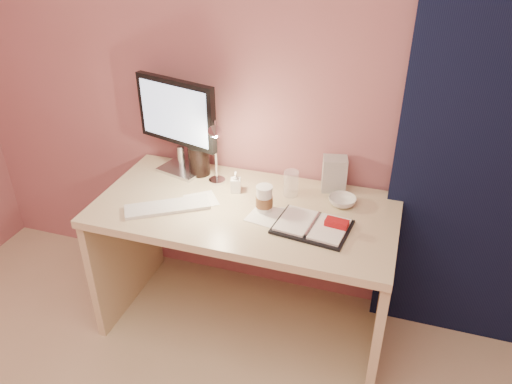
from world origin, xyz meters
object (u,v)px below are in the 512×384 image
(bowl, at_px, (342,201))
(desk, at_px, (250,237))
(coffee_cup, at_px, (264,199))
(desk_lamp, at_px, (202,147))
(monitor, at_px, (178,118))
(dark_jar, at_px, (199,160))
(clear_cup, at_px, (291,183))
(planner, at_px, (314,226))
(keyboard, at_px, (168,207))
(lotion_bottle, at_px, (236,182))
(product_box, at_px, (334,174))

(bowl, bearing_deg, desk, -169.46)
(coffee_cup, distance_m, desk_lamp, 0.39)
(monitor, relative_size, dark_jar, 3.20)
(clear_cup, bearing_deg, dark_jar, 172.51)
(planner, bearing_deg, dark_jar, 162.14)
(clear_cup, relative_size, desk_lamp, 0.35)
(keyboard, height_order, dark_jar, dark_jar)
(desk, xyz_separation_m, planner, (0.34, -0.15, 0.24))
(lotion_bottle, relative_size, product_box, 0.62)
(desk, relative_size, product_box, 8.17)
(desk, bearing_deg, monitor, 159.48)
(planner, relative_size, clear_cup, 2.74)
(lotion_bottle, distance_m, desk_lamp, 0.24)
(monitor, distance_m, dark_jar, 0.24)
(keyboard, bearing_deg, monitor, 71.95)
(bowl, bearing_deg, coffee_cup, -154.78)
(clear_cup, height_order, desk_lamp, desk_lamp)
(coffee_cup, xyz_separation_m, product_box, (0.27, 0.29, 0.03))
(desk_lamp, bearing_deg, dark_jar, 97.33)
(planner, height_order, product_box, product_box)
(desk, bearing_deg, product_box, 30.20)
(desk, distance_m, product_box, 0.52)
(coffee_cup, bearing_deg, product_box, 47.17)
(monitor, relative_size, keyboard, 1.28)
(monitor, bearing_deg, desk_lamp, -21.63)
(lotion_bottle, distance_m, product_box, 0.48)
(coffee_cup, relative_size, product_box, 0.74)
(desk_lamp, bearing_deg, keyboard, -135.33)
(desk, bearing_deg, bowl, 10.54)
(keyboard, distance_m, desk_lamp, 0.32)
(desk, height_order, lotion_bottle, lotion_bottle)
(keyboard, xyz_separation_m, lotion_bottle, (0.25, 0.24, 0.04))
(planner, distance_m, desk_lamp, 0.65)
(monitor, distance_m, bowl, 0.90)
(desk_lamp, bearing_deg, bowl, -18.16)
(planner, bearing_deg, monitor, 165.18)
(monitor, bearing_deg, dark_jar, 17.22)
(bowl, xyz_separation_m, desk_lamp, (-0.67, -0.06, 0.21))
(planner, height_order, dark_jar, dark_jar)
(product_box, bearing_deg, dark_jar, 171.35)
(coffee_cup, xyz_separation_m, dark_jar, (-0.42, 0.24, 0.02))
(coffee_cup, xyz_separation_m, clear_cup, (0.08, 0.17, 0.00))
(lotion_bottle, bearing_deg, planner, -23.86)
(keyboard, height_order, product_box, product_box)
(clear_cup, xyz_separation_m, product_box, (0.19, 0.11, 0.02))
(desk, distance_m, desk_lamp, 0.51)
(dark_jar, xyz_separation_m, desk_lamp, (0.08, -0.14, 0.15))
(clear_cup, xyz_separation_m, bowl, (0.25, -0.02, -0.04))
(planner, xyz_separation_m, dark_jar, (-0.67, 0.31, 0.07))
(keyboard, xyz_separation_m, coffee_cup, (0.43, 0.12, 0.05))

